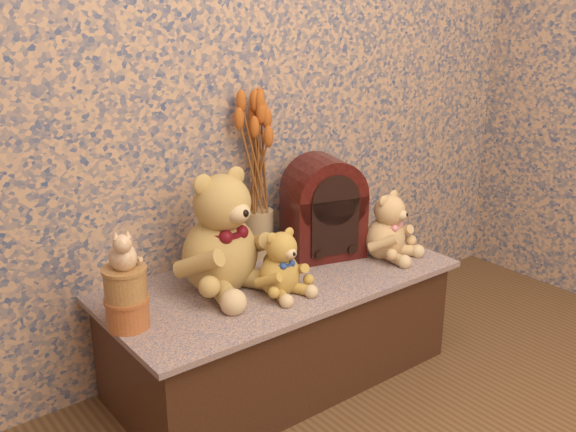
{
  "coord_description": "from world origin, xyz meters",
  "views": [
    {
      "loc": [
        -1.25,
        -0.45,
        1.33
      ],
      "look_at": [
        0.0,
        1.16,
        0.63
      ],
      "focal_mm": 40.83,
      "sensor_mm": 36.0,
      "label": 1
    }
  ],
  "objects_px": {
    "cat_figurine": "(122,248)",
    "teddy_medium": "(279,259)",
    "teddy_small": "(386,222)",
    "cathedral_radio": "(323,206)",
    "biscuit_tin_lower": "(128,313)",
    "ceramic_vase": "(259,233)",
    "teddy_large": "(219,225)"
  },
  "relations": [
    {
      "from": "cathedral_radio",
      "to": "ceramic_vase",
      "type": "distance_m",
      "value": 0.26
    },
    {
      "from": "teddy_small",
      "to": "cathedral_radio",
      "type": "distance_m",
      "value": 0.24
    },
    {
      "from": "teddy_large",
      "to": "biscuit_tin_lower",
      "type": "xyz_separation_m",
      "value": [
        -0.37,
        -0.08,
        -0.17
      ]
    },
    {
      "from": "teddy_small",
      "to": "biscuit_tin_lower",
      "type": "distance_m",
      "value": 1.01
    },
    {
      "from": "teddy_small",
      "to": "cat_figurine",
      "type": "relative_size",
      "value": 2.06
    },
    {
      "from": "cat_figurine",
      "to": "cathedral_radio",
      "type": "bearing_deg",
      "value": 24.51
    },
    {
      "from": "ceramic_vase",
      "to": "cat_figurine",
      "type": "height_order",
      "value": "cat_figurine"
    },
    {
      "from": "teddy_small",
      "to": "biscuit_tin_lower",
      "type": "height_order",
      "value": "teddy_small"
    },
    {
      "from": "teddy_small",
      "to": "cat_figurine",
      "type": "xyz_separation_m",
      "value": [
        -1.0,
        0.07,
        0.12
      ]
    },
    {
      "from": "biscuit_tin_lower",
      "to": "cat_figurine",
      "type": "distance_m",
      "value": 0.21
    },
    {
      "from": "biscuit_tin_lower",
      "to": "cat_figurine",
      "type": "relative_size",
      "value": 0.97
    },
    {
      "from": "teddy_medium",
      "to": "ceramic_vase",
      "type": "relative_size",
      "value": 1.32
    },
    {
      "from": "cathedral_radio",
      "to": "biscuit_tin_lower",
      "type": "height_order",
      "value": "cathedral_radio"
    },
    {
      "from": "biscuit_tin_lower",
      "to": "cathedral_radio",
      "type": "bearing_deg",
      "value": 5.59
    },
    {
      "from": "ceramic_vase",
      "to": "biscuit_tin_lower",
      "type": "relative_size",
      "value": 1.42
    },
    {
      "from": "teddy_medium",
      "to": "biscuit_tin_lower",
      "type": "relative_size",
      "value": 1.87
    },
    {
      "from": "cathedral_radio",
      "to": "biscuit_tin_lower",
      "type": "xyz_separation_m",
      "value": [
        -0.83,
        -0.08,
        -0.14
      ]
    },
    {
      "from": "teddy_small",
      "to": "ceramic_vase",
      "type": "distance_m",
      "value": 0.47
    },
    {
      "from": "teddy_small",
      "to": "biscuit_tin_lower",
      "type": "relative_size",
      "value": 2.12
    },
    {
      "from": "biscuit_tin_lower",
      "to": "ceramic_vase",
      "type": "bearing_deg",
      "value": 18.93
    },
    {
      "from": "cathedral_radio",
      "to": "biscuit_tin_lower",
      "type": "bearing_deg",
      "value": -158.63
    },
    {
      "from": "teddy_medium",
      "to": "teddy_small",
      "type": "distance_m",
      "value": 0.5
    },
    {
      "from": "teddy_medium",
      "to": "cat_figurine",
      "type": "xyz_separation_m",
      "value": [
        -0.5,
        0.08,
        0.13
      ]
    },
    {
      "from": "teddy_large",
      "to": "teddy_medium",
      "type": "bearing_deg",
      "value": -59.01
    },
    {
      "from": "teddy_medium",
      "to": "teddy_small",
      "type": "bearing_deg",
      "value": -2.26
    },
    {
      "from": "cat_figurine",
      "to": "teddy_medium",
      "type": "bearing_deg",
      "value": 9.34
    },
    {
      "from": "teddy_large",
      "to": "cathedral_radio",
      "type": "relative_size",
      "value": 1.15
    },
    {
      "from": "teddy_small",
      "to": "cathedral_radio",
      "type": "height_order",
      "value": "cathedral_radio"
    },
    {
      "from": "ceramic_vase",
      "to": "cat_figurine",
      "type": "relative_size",
      "value": 1.38
    },
    {
      "from": "ceramic_vase",
      "to": "biscuit_tin_lower",
      "type": "bearing_deg",
      "value": -161.07
    },
    {
      "from": "biscuit_tin_lower",
      "to": "teddy_small",
      "type": "bearing_deg",
      "value": -4.24
    },
    {
      "from": "cat_figurine",
      "to": "teddy_small",
      "type": "bearing_deg",
      "value": 14.68
    }
  ]
}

